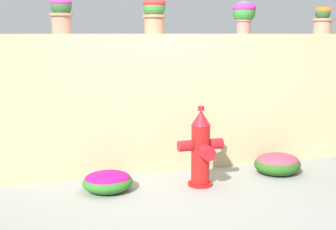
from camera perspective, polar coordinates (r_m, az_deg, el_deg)
ground_plane at (r=4.74m, az=2.56°, el=-11.37°), size 24.00×24.00×0.00m
stone_wall at (r=5.69m, az=-1.50°, el=1.57°), size 5.31×0.37×1.76m
potted_plant_1 at (r=5.43m, az=-13.64°, el=12.83°), size 0.28×0.28×0.44m
potted_plant_2 at (r=5.63m, az=-1.78°, el=13.23°), size 0.29×0.29×0.46m
potted_plant_3 at (r=6.01m, az=9.82°, el=12.90°), size 0.31×0.31×0.43m
potted_plant_4 at (r=6.61m, az=19.39°, el=11.67°), size 0.29×0.29×0.39m
fire_hydrant at (r=5.14m, az=4.29°, el=-4.45°), size 0.54×0.43×0.95m
flower_bush_left at (r=5.09m, az=-7.82°, el=-8.46°), size 0.57×0.52×0.23m
flower_bush_right at (r=5.82m, az=13.99°, el=-6.04°), size 0.60×0.54×0.27m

